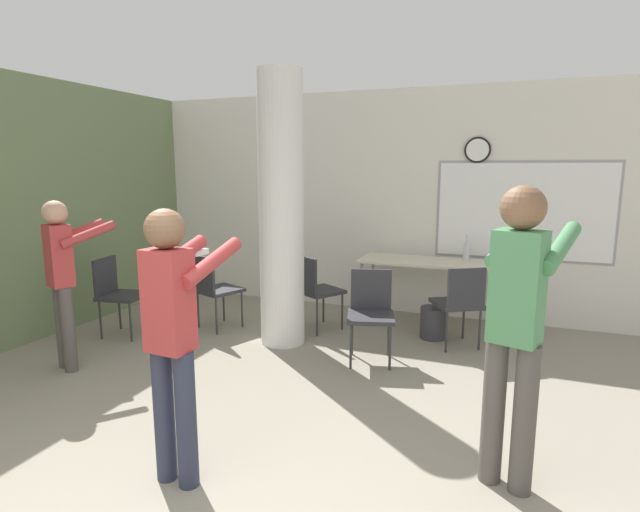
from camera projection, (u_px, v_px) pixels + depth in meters
name	position (u px, v px, depth m)	size (l,w,h in m)	color
wall_left_accent	(22.00, 211.00, 5.21)	(0.12, 7.00, 2.80)	#6B7F56
wall_back	(407.00, 203.00, 6.30)	(8.00, 0.15, 2.80)	silver
support_pillar	(281.00, 212.00, 5.12)	(0.46, 0.46, 2.80)	white
folding_table	(432.00, 266.00, 5.82)	(1.69, 0.62, 0.77)	beige
bottle_on_table	(466.00, 251.00, 5.81)	(0.07, 0.07, 0.30)	silver
waste_bin	(433.00, 323.00, 5.45)	(0.28, 0.28, 0.35)	#38383D
chair_by_left_wall	(117.00, 290.00, 5.51)	(0.51, 0.51, 0.87)	#2D2D33
chair_table_right	(460.00, 300.00, 5.10)	(0.60, 0.60, 0.87)	#2D2D33
chair_table_front	(371.00, 309.00, 4.79)	(0.54, 0.54, 0.87)	#2D2D33
chair_near_pillar	(214.00, 286.00, 5.71)	(0.57, 0.57, 0.87)	#2D2D33
chair_table_left	(315.00, 287.00, 5.67)	(0.61, 0.61, 0.87)	#2D2D33
person_playing_front	(173.00, 326.00, 2.83)	(0.38, 0.65, 1.63)	#2D3347
person_playing_side	(517.00, 315.00, 2.78)	(0.53, 0.73, 1.76)	#514C47
person_watching_back	(63.00, 272.00, 4.51)	(0.51, 0.63, 1.56)	#514C47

